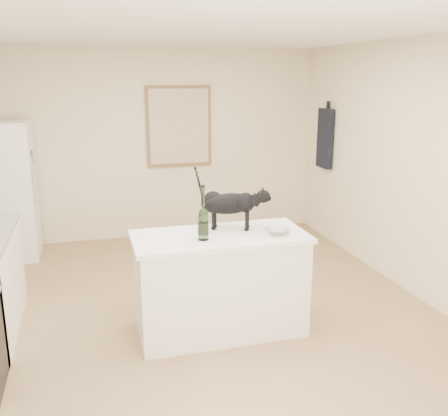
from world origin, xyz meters
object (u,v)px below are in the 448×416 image
(glass_bowl, at_px, (278,232))
(black_cat, at_px, (229,206))
(fridge, at_px, (6,191))
(wine_bottle, at_px, (203,216))

(glass_bowl, bearing_deg, black_cat, 140.63)
(fridge, distance_m, glass_bowl, 3.69)
(wine_bottle, xyz_separation_m, glass_bowl, (0.64, -0.04, -0.18))
(black_cat, height_order, glass_bowl, black_cat)
(fridge, height_order, wine_bottle, fridge)
(fridge, bearing_deg, black_cat, -47.85)
(fridge, relative_size, black_cat, 2.89)
(fridge, distance_m, black_cat, 3.25)
(fridge, xyz_separation_m, black_cat, (2.18, -2.40, 0.26))
(wine_bottle, height_order, glass_bowl, wine_bottle)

